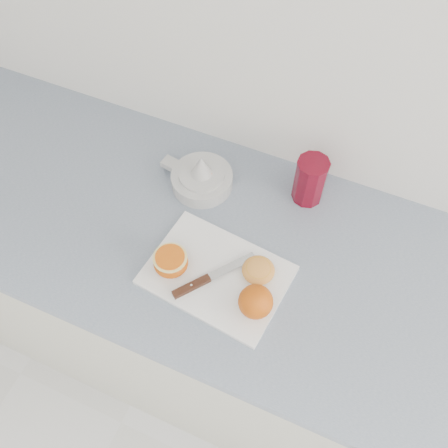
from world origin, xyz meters
name	(u,v)px	position (x,y,z in m)	size (l,w,h in m)	color
counter	(221,313)	(-0.21, 1.70, 0.45)	(2.47, 0.64, 0.89)	silver
cutting_board	(217,275)	(-0.17, 1.61, 0.90)	(0.31, 0.22, 0.01)	white
whole_orange	(256,302)	(-0.06, 1.56, 0.94)	(0.08, 0.08, 0.08)	#C66816
half_orange	(171,262)	(-0.28, 1.58, 0.93)	(0.08, 0.08, 0.05)	#C66816
squeezed_shell	(258,270)	(-0.09, 1.64, 0.92)	(0.08, 0.08, 0.03)	orange
paring_knife	(199,283)	(-0.20, 1.57, 0.91)	(0.14, 0.18, 0.01)	#452518
citrus_juicer	(201,177)	(-0.32, 1.83, 0.92)	(0.20, 0.16, 0.11)	silver
red_tumbler	(310,181)	(-0.06, 1.91, 0.95)	(0.08, 0.08, 0.13)	maroon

